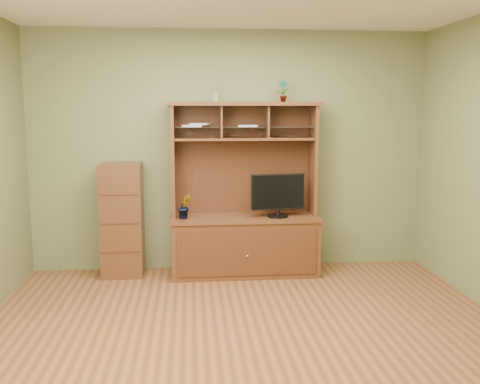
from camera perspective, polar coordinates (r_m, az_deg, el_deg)
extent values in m
cube|color=brown|center=(4.48, 0.99, -15.32)|extent=(4.50, 4.00, 0.02)
cube|color=#61683D|center=(6.11, -1.04, 4.38)|extent=(4.50, 0.02, 2.70)
cube|color=#61683D|center=(2.15, 6.95, -3.82)|extent=(4.50, 0.02, 2.70)
cube|color=#492B14|center=(5.99, 0.51, -5.81)|extent=(1.60, 0.55, 0.62)
cube|color=#371B0F|center=(5.72, 0.80, -6.51)|extent=(1.50, 0.01, 0.50)
sphere|color=silver|center=(5.71, 0.81, -6.85)|extent=(0.02, 0.02, 0.02)
cube|color=#492B14|center=(5.92, 0.51, -2.76)|extent=(1.64, 0.59, 0.03)
cube|color=#492B14|center=(5.90, -7.15, 3.42)|extent=(0.04, 0.35, 1.25)
cube|color=#492B14|center=(6.05, 7.81, 3.54)|extent=(0.04, 0.35, 1.25)
cube|color=#371B0F|center=(6.08, 0.27, 3.65)|extent=(1.52, 0.02, 1.25)
cube|color=#492B14|center=(5.90, 0.43, 9.38)|extent=(1.66, 0.40, 0.04)
cube|color=#492B14|center=(5.91, 0.43, 5.69)|extent=(1.52, 0.32, 0.02)
cube|color=#492B14|center=(5.88, -2.05, 7.49)|extent=(0.02, 0.31, 0.35)
cube|color=#492B14|center=(5.93, 2.89, 7.49)|extent=(0.02, 0.31, 0.35)
cube|color=silver|center=(5.89, 0.44, 6.95)|extent=(1.50, 0.27, 0.01)
cylinder|color=black|center=(5.90, 4.04, -2.55)|extent=(0.23, 0.23, 0.02)
cylinder|color=black|center=(5.89, 4.05, -2.09)|extent=(0.05, 0.05, 0.07)
cube|color=black|center=(5.85, 4.07, 0.02)|extent=(0.60, 0.13, 0.39)
imported|color=#20511B|center=(5.80, -5.93, -1.54)|extent=(0.17, 0.15, 0.27)
imported|color=#306623|center=(5.96, 4.59, 10.72)|extent=(0.14, 0.11, 0.25)
cylinder|color=silver|center=(5.88, -2.69, 10.08)|extent=(0.06, 0.06, 0.10)
cylinder|color=#916948|center=(5.88, -2.70, 11.51)|extent=(0.04, 0.04, 0.19)
cube|color=silver|center=(5.87, -5.03, 7.04)|extent=(0.24, 0.20, 0.02)
cube|color=silver|center=(5.87, -4.34, 7.25)|extent=(0.24, 0.21, 0.02)
cube|color=silver|center=(5.90, 0.93, 7.08)|extent=(0.24, 0.21, 0.02)
cube|color=#492B14|center=(6.01, -12.46, -2.91)|extent=(0.44, 0.40, 1.25)
cube|color=#371B0F|center=(5.89, -12.60, -6.27)|extent=(0.40, 0.01, 0.02)
cube|color=#371B0F|center=(5.81, -12.71, -3.31)|extent=(0.40, 0.01, 0.01)
cube|color=#371B0F|center=(5.76, -12.81, -0.28)|extent=(0.40, 0.01, 0.01)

